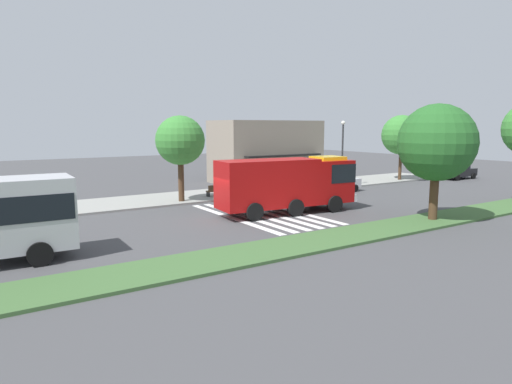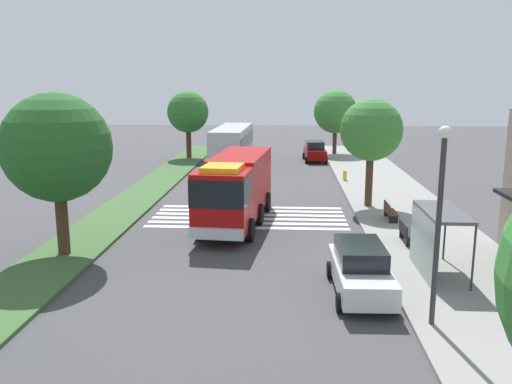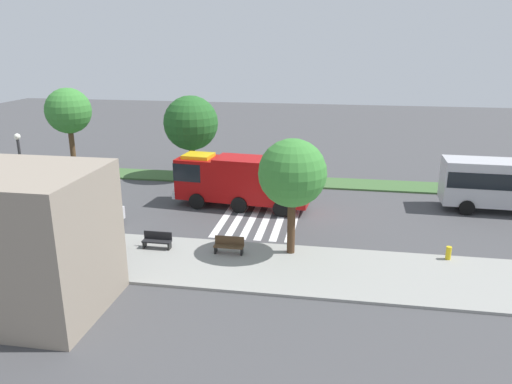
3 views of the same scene
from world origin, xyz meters
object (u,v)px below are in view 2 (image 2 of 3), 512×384
Objects in this scene: bus_stop_shelter at (433,229)px; median_tree_west at (57,148)px; fire_truck at (235,187)px; parked_car_mid at (360,269)px; street_lamp at (439,210)px; fire_hydrant at (345,175)px; bench_near_shelter at (406,233)px; sidewalk_tree_west at (371,130)px; transit_bus at (232,144)px; sidewalk_tree_far_west at (336,112)px; parked_car_west at (315,151)px; median_tree_far_west at (188,112)px; bench_west_of_shelter at (390,211)px.

median_tree_west is (-1.57, -14.83, 2.73)m from bus_stop_shelter.
parked_car_mid is at bearing 36.33° from fire_truck.
street_lamp is at bearing 37.28° from fire_truck.
bench_near_shelter is at bearing 4.19° from fire_hydrant.
transit_bus is at bearing -146.78° from sidewalk_tree_west.
sidewalk_tree_far_west is 0.94× the size of median_tree_west.
transit_bus is at bearing -163.26° from street_lamp.
sidewalk_tree_far_west is at bearing 178.08° from fire_hydrant.
street_lamp is 0.95× the size of sidewalk_tree_west.
bench_near_shelter is at bearing 3.49° from parked_car_west.
sidewalk_tree_west is 17.19m from median_tree_west.
median_tree_west is (32.84, -14.17, 0.30)m from sidewalk_tree_far_west.
fire_truck is 9.02m from median_tree_west.
sidewalk_tree_west is 24.17m from median_tree_far_west.
bench_west_of_shelter is 0.27× the size of street_lamp.
sidewalk_tree_west is at bearing 35.89° from median_tree_far_west.
fire_hydrant is (10.51, 1.70, -0.45)m from parked_car_west.
median_tree_west is 22.93m from fire_hydrant.
bus_stop_shelter is 0.52× the size of median_tree_west.
parked_car_mid is 13.77m from sidewalk_tree_west.
street_lamp reaches higher than bench_west_of_shelter.
median_tree_west reaches higher than transit_bus.
transit_bus is 2.92× the size of bus_stop_shelter.
bench_west_of_shelter is at bearing 5.66° from fire_hydrant.
parked_car_mid is at bearing -4.57° from fire_hydrant.
bench_near_shelter is at bearing 99.32° from median_tree_west.
fire_truck is at bearing -148.23° from street_lamp.
parked_car_west is 22.17m from bench_west_of_shelter.
median_tree_far_west reaches higher than parked_car_mid.
median_tree_far_west is at bearing -76.06° from sidewalk_tree_far_west.
bench_near_shelter is (26.02, 2.84, -0.35)m from parked_car_west.
median_tree_west is (28.45, -11.97, 3.68)m from parked_car_west.
parked_car_west is 6.32× the size of fire_hydrant.
parked_car_west is 2.77× the size of bench_near_shelter.
street_lamp is 24.10m from fire_hydrant.
fire_hydrant is at bearing -179.76° from street_lamp.
fire_truck is 8.96m from sidewalk_tree_west.
bench_west_of_shelter is 0.26× the size of sidewalk_tree_west.
parked_car_mid is at bearing -9.55° from sidewalk_tree_west.
fire_hydrant is (-8.21, -0.50, -4.05)m from sidewalk_tree_west.
median_tree_far_west is 8.95× the size of fire_hydrant.
parked_car_mid is 6.68× the size of fire_hydrant.
bus_stop_shelter reaches higher than bench_west_of_shelter.
parked_car_mid is at bearing -58.05° from bus_stop_shelter.
parked_car_mid is 10.23m from bench_west_of_shelter.
parked_car_west is 0.75× the size of street_lamp.
bench_near_shelter is 0.27× the size of street_lamp.
median_tree_west reaches higher than parked_car_mid.
fire_hydrant is at bearing 50.23° from median_tree_far_west.
median_tree_far_west is at bearing -151.16° from bench_near_shelter.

